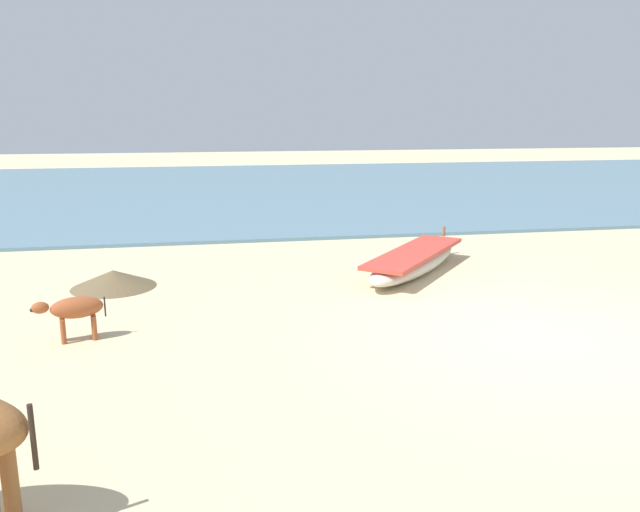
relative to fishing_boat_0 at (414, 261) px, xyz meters
name	(u,v)px	position (x,y,z in m)	size (l,w,h in m)	color
ground	(536,339)	(0.42, -3.62, -0.22)	(80.00, 80.00, 0.00)	beige
sea_water	(313,187)	(0.42, 13.21, -0.18)	(60.00, 20.00, 0.08)	slate
fishing_boat_0	(414,261)	(0.00, 0.00, 0.00)	(2.90, 3.25, 0.60)	beige
calf_near_rust	(74,309)	(-5.42, -2.59, 0.20)	(0.88, 0.38, 0.58)	#9E4C28
debris_pile_0	(113,279)	(-5.28, -0.05, -0.07)	(1.40, 1.40, 0.29)	brown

